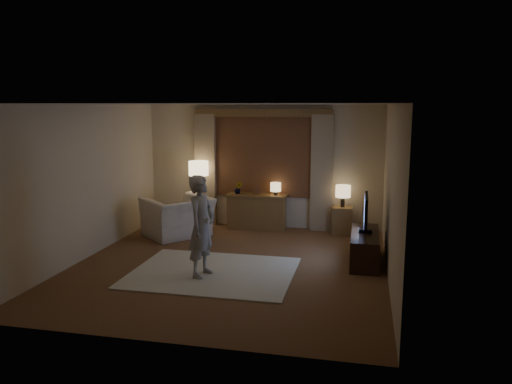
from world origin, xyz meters
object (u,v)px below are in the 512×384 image
(side_table, at_px, (342,220))
(tv_stand, at_px, (365,247))
(sideboard, at_px, (257,213))
(person, at_px, (202,226))
(armchair, at_px, (178,217))

(side_table, height_order, tv_stand, side_table)
(sideboard, bearing_deg, person, -93.32)
(sideboard, height_order, tv_stand, sideboard)
(armchair, height_order, tv_stand, armchair)
(sideboard, relative_size, armchair, 1.00)
(sideboard, xyz_separation_m, person, (-0.18, -3.10, 0.44))
(tv_stand, bearing_deg, armchair, 165.97)
(armchair, xyz_separation_m, person, (1.22, -2.16, 0.40))
(sideboard, relative_size, tv_stand, 0.86)
(armchair, bearing_deg, person, 69.79)
(side_table, bearing_deg, tv_stand, -75.84)
(tv_stand, bearing_deg, sideboard, 140.53)
(person, bearing_deg, sideboard, 6.77)
(sideboard, height_order, person, person)
(armchair, height_order, side_table, armchair)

